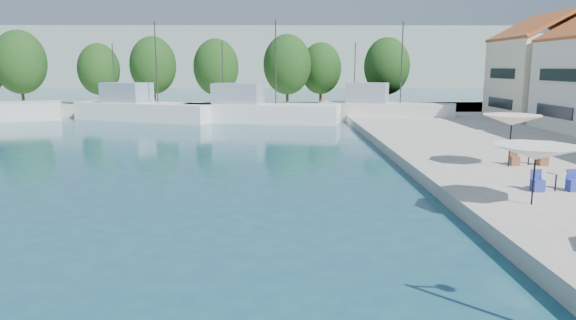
{
  "coord_description": "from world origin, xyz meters",
  "views": [
    {
      "loc": [
        -0.39,
        3.72,
        5.37
      ],
      "look_at": [
        -0.16,
        26.0,
        1.33
      ],
      "focal_mm": 32.0,
      "sensor_mm": 36.0,
      "label": 1
    }
  ],
  "objects_px": {
    "trawler_02": "(143,110)",
    "trawler_03": "(257,111)",
    "umbrella_white": "(536,152)",
    "umbrella_cream": "(512,120)",
    "trawler_04": "(383,110)"
  },
  "relations": [
    {
      "from": "trawler_02",
      "to": "trawler_03",
      "type": "relative_size",
      "value": 0.98
    },
    {
      "from": "trawler_02",
      "to": "umbrella_white",
      "type": "xyz_separation_m",
      "value": [
        23.12,
        -35.29,
        1.39
      ]
    },
    {
      "from": "trawler_03",
      "to": "umbrella_white",
      "type": "relative_size",
      "value": 5.28
    },
    {
      "from": "trawler_03",
      "to": "umbrella_cream",
      "type": "bearing_deg",
      "value": -50.43
    },
    {
      "from": "umbrella_cream",
      "to": "umbrella_white",
      "type": "bearing_deg",
      "value": -107.58
    },
    {
      "from": "trawler_03",
      "to": "trawler_04",
      "type": "xyz_separation_m",
      "value": [
        12.75,
        1.25,
        0.0
      ]
    },
    {
      "from": "trawler_04",
      "to": "umbrella_cream",
      "type": "height_order",
      "value": "trawler_04"
    },
    {
      "from": "trawler_03",
      "to": "umbrella_cream",
      "type": "xyz_separation_m",
      "value": [
        13.54,
        -26.34,
        1.81
      ]
    },
    {
      "from": "trawler_02",
      "to": "umbrella_cream",
      "type": "distance_m",
      "value": 38.05
    },
    {
      "from": "trawler_04",
      "to": "umbrella_white",
      "type": "xyz_separation_m",
      "value": [
        -1.41,
        -34.55,
        1.39
      ]
    },
    {
      "from": "trawler_04",
      "to": "umbrella_cream",
      "type": "relative_size",
      "value": 4.91
    },
    {
      "from": "trawler_03",
      "to": "umbrella_white",
      "type": "xyz_separation_m",
      "value": [
        11.34,
        -33.3,
        1.39
      ]
    },
    {
      "from": "trawler_02",
      "to": "umbrella_white",
      "type": "relative_size",
      "value": 5.15
    },
    {
      "from": "trawler_03",
      "to": "trawler_04",
      "type": "relative_size",
      "value": 1.16
    },
    {
      "from": "trawler_02",
      "to": "umbrella_cream",
      "type": "relative_size",
      "value": 5.54
    }
  ]
}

